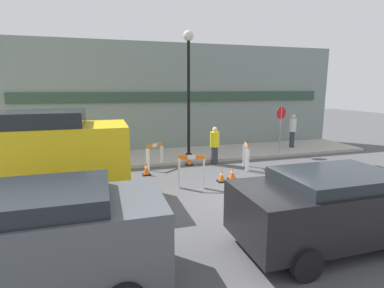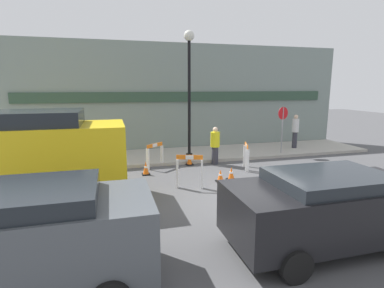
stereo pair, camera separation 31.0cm
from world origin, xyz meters
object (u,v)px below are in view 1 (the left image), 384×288
(person_pedestrian, at_px, (293,130))
(work_van, at_px, (32,156))
(parked_car_0, at_px, (40,237))
(stop_sign, at_px, (281,122))
(parked_car_1, at_px, (334,204))
(person_worker, at_px, (215,145))
(streetlamp_post, at_px, (189,79))

(person_pedestrian, bearing_deg, work_van, 18.06)
(parked_car_0, bearing_deg, stop_sign, 39.97)
(stop_sign, bearing_deg, person_pedestrian, -159.28)
(parked_car_1, bearing_deg, person_worker, 89.56)
(streetlamp_post, relative_size, person_pedestrian, 3.13)
(stop_sign, height_order, work_van, work_van)
(streetlamp_post, bearing_deg, person_worker, -35.27)
(streetlamp_post, height_order, parked_car_1, streetlamp_post)
(person_worker, bearing_deg, parked_car_0, 15.52)
(person_pedestrian, height_order, work_van, work_van)
(streetlamp_post, relative_size, person_worker, 3.37)
(parked_car_1, bearing_deg, streetlamp_post, 96.75)
(stop_sign, relative_size, parked_car_1, 0.53)
(parked_car_1, bearing_deg, stop_sign, 64.35)
(stop_sign, bearing_deg, parked_car_0, 27.10)
(streetlamp_post, distance_m, work_van, 6.93)
(person_pedestrian, bearing_deg, streetlamp_post, 5.43)
(streetlamp_post, xyz_separation_m, parked_car_1, (0.92, -7.74, -2.73))
(parked_car_1, xyz_separation_m, work_van, (-6.43, 4.16, 0.53))
(parked_car_1, bearing_deg, work_van, 147.10)
(stop_sign, distance_m, person_worker, 3.83)
(work_van, bearing_deg, stop_sign, 19.62)
(parked_car_0, distance_m, parked_car_1, 5.55)
(stop_sign, xyz_separation_m, parked_car_1, (-3.74, -7.78, -0.72))
(stop_sign, distance_m, parked_car_0, 12.13)
(stop_sign, relative_size, work_van, 0.43)
(streetlamp_post, xyz_separation_m, person_pedestrian, (5.97, 0.92, -2.56))
(streetlamp_post, height_order, parked_car_0, streetlamp_post)
(parked_car_0, bearing_deg, person_worker, 51.55)
(person_pedestrian, relative_size, work_van, 0.34)
(streetlamp_post, xyz_separation_m, parked_car_0, (-4.63, -7.74, -2.63))
(person_worker, distance_m, work_van, 7.12)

